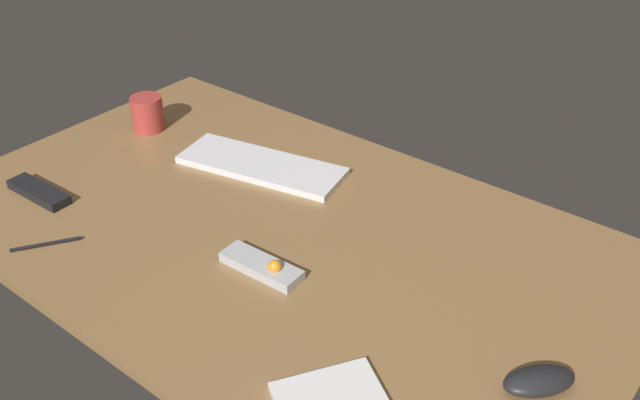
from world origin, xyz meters
The scene contains 8 objects.
desk centered at (0.00, 0.00, 1.00)cm, with size 140.00×84.00×2.00cm, color olive.
keyboard centered at (-18.34, 16.03, 2.80)cm, with size 38.15×13.20×1.61cm, color white.
computer_mouse centered at (58.04, -6.34, 3.61)cm, with size 11.41×5.74×3.22cm, color black.
media_remote centered at (6.81, -11.24, 3.12)cm, with size 16.45×5.92×3.71cm.
tv_remote centered at (-47.83, -21.95, 2.97)cm, with size 16.34×4.75×1.94cm, color black.
coffee_mug centered at (-53.63, 13.18, 6.29)cm, with size 7.82×7.82×8.58cm, color #B23833.
notepad centered at (34.43, -27.18, 2.48)cm, with size 15.85×9.62×0.96cm, color white.
pen centered at (-31.18, -31.39, 2.36)cm, with size 0.71×0.71×13.11cm, color black.
Camera 1 is at (77.99, -84.12, 83.67)cm, focal length 39.63 mm.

